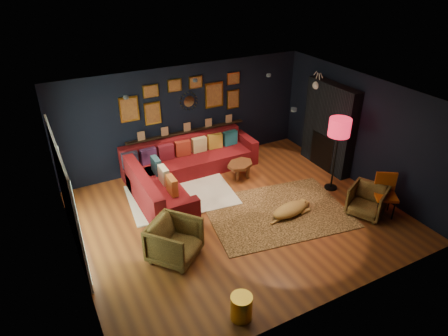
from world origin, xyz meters
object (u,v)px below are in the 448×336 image
coffee_table (240,166)px  orange_chair (385,191)px  floor_lamp (339,130)px  armchair_left (174,239)px  armchair_right (367,199)px  dog (290,208)px  pouf (156,189)px  sectional (179,172)px  gold_stool (241,307)px

coffee_table → orange_chair: orange_chair is taller
floor_lamp → coffee_table: bearing=139.0°
armchair_left → floor_lamp: (4.17, 0.55, 1.08)m
armchair_left → armchair_right: size_ratio=1.16×
floor_lamp → armchair_left: bearing=-172.5°
coffee_table → dog: bearing=-86.0°
pouf → dog: (2.27, -2.01, -0.01)m
orange_chair → pouf: bearing=178.2°
armchair_left → dog: armchair_left is taller
coffee_table → pouf: 2.14m
sectional → orange_chair: (3.41, -3.13, 0.23)m
coffee_table → floor_lamp: (1.66, -1.44, 1.17)m
pouf → armchair_right: bearing=-35.8°
gold_stool → dog: gold_stool is taller
coffee_table → armchair_left: bearing=-141.6°
floor_lamp → dog: bearing=-163.2°
pouf → orange_chair: size_ratio=0.59×
gold_stool → orange_chair: orange_chair is taller
coffee_table → armchair_right: size_ratio=1.25×
coffee_table → armchair_left: 3.21m
coffee_table → floor_lamp: size_ratio=0.51×
pouf → dog: bearing=-41.5°
sectional → dog: bearing=-55.7°
dog → orange_chair: bearing=-31.1°
sectional → floor_lamp: floor_lamp is taller
floor_lamp → orange_chair: bearing=-77.0°
coffee_table → floor_lamp: floor_lamp is taller
armchair_left → gold_stool: (0.39, -1.75, -0.21)m
armchair_left → armchair_right: (4.12, -0.60, -0.06)m
pouf → dog: size_ratio=0.46×
armchair_right → gold_stool: (-3.74, -1.15, -0.15)m
armchair_right → floor_lamp: floor_lamp is taller
sectional → gold_stool: bearing=-99.2°
orange_chair → floor_lamp: bearing=135.8°
sectional → armchair_right: size_ratio=4.72×
floor_lamp → dog: size_ratio=1.48×
armchair_right → orange_chair: size_ratio=0.78×
sectional → armchair_right: 4.29m
sectional → dog: (1.58, -2.32, -0.12)m
armchair_left → gold_stool: armchair_left is taller
armchair_right → armchair_left: bearing=-125.2°
pouf → floor_lamp: bearing=-22.2°
orange_chair → floor_lamp: size_ratio=0.52×
orange_chair → armchair_right: bearing=-167.1°
floor_lamp → dog: 2.05m
pouf → armchair_right: 4.62m
orange_chair → dog: orange_chair is taller
armchair_right → sectional: bearing=-161.4°
sectional → orange_chair: orange_chair is taller
pouf → orange_chair: bearing=-34.6°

